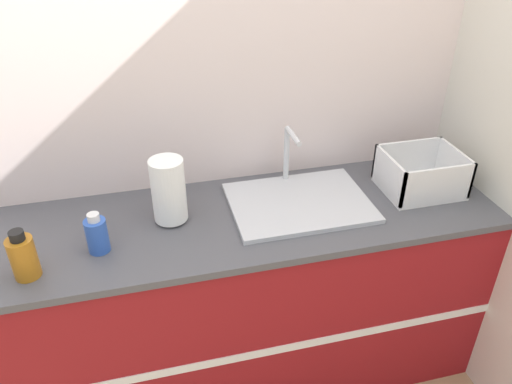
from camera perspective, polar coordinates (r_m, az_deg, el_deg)
name	(u,v)px	position (r m, az deg, el deg)	size (l,w,h in m)	color
wall_back	(203,93)	(2.09, -6.02, 11.17)	(4.63, 0.06, 2.60)	silver
wall_right	(499,97)	(2.26, 26.02, 9.76)	(0.06, 2.60, 2.60)	beige
counter_cabinet	(226,301)	(2.27, -3.46, -12.38)	(2.26, 0.63, 0.90)	maroon
sink	(299,200)	(2.06, 4.91, -0.95)	(0.57, 0.42, 0.27)	silver
paper_towel_roll	(169,191)	(1.92, -9.96, 0.14)	(0.13, 0.13, 0.27)	#4C4C51
dish_rack	(420,176)	(2.24, 18.28, 1.72)	(0.32, 0.27, 0.17)	white
bottle_amber	(23,257)	(1.83, -25.07, -6.71)	(0.09, 0.09, 0.18)	#B26B19
bottle_blue	(97,235)	(1.86, -17.72, -4.65)	(0.08, 0.08, 0.16)	#2D56B7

